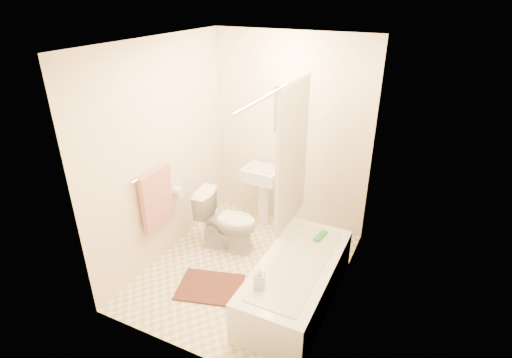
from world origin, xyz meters
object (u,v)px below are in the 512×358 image
at_px(toilet, 227,221).
at_px(bath_mat, 210,287).
at_px(bathtub, 296,282).
at_px(sink, 263,194).
at_px(soap_bottle, 259,278).

xyz_separation_m(toilet, bath_mat, (0.20, -0.73, -0.34)).
bearing_deg(bath_mat, bathtub, 15.47).
distance_m(toilet, sink, 0.68).
height_order(bathtub, bath_mat, bathtub).
height_order(toilet, bathtub, toilet).
bearing_deg(sink, toilet, -100.25).
bearing_deg(bathtub, bath_mat, -164.53).
xyz_separation_m(toilet, soap_bottle, (0.87, -0.95, 0.19)).
bearing_deg(soap_bottle, sink, 114.08).
relative_size(sink, bathtub, 0.56).
relative_size(toilet, sink, 0.83).
relative_size(bathtub, bath_mat, 2.39).
xyz_separation_m(bathtub, soap_bottle, (-0.19, -0.46, 0.32)).
bearing_deg(toilet, bath_mat, -172.04).
relative_size(bathtub, soap_bottle, 7.65).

